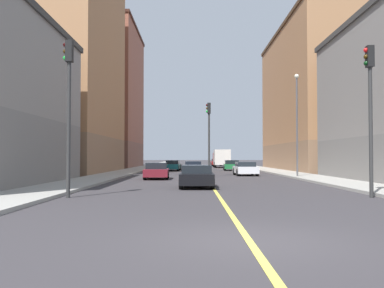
% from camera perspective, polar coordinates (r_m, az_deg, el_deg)
% --- Properties ---
extents(ground_plane, '(400.00, 400.00, 0.00)m').
position_cam_1_polar(ground_plane, '(8.88, 7.92, -12.79)').
color(ground_plane, '#353235').
rests_on(ground_plane, ground).
extents(sidewalk_left, '(3.08, 168.00, 0.15)m').
position_cam_1_polar(sidewalk_left, '(58.42, 9.53, -3.29)').
color(sidewalk_left, '#9E9B93').
rests_on(sidewalk_left, ground).
extents(sidewalk_right, '(3.08, 168.00, 0.15)m').
position_cam_1_polar(sidewalk_right, '(58.10, -6.76, -3.31)').
color(sidewalk_right, '#9E9B93').
rests_on(sidewalk_right, ground).
extents(lane_center_stripe, '(0.16, 154.00, 0.01)m').
position_cam_1_polar(lane_center_stripe, '(57.68, 1.41, -3.40)').
color(lane_center_stripe, '#E5D14C').
rests_on(lane_center_stripe, ground).
extents(building_left_mid, '(11.61, 25.77, 17.70)m').
position_cam_1_polar(building_left_mid, '(55.47, 17.76, 5.78)').
color(building_left_mid, '#8F6B4F').
rests_on(building_left_mid, ground).
extents(building_right_midblock, '(11.61, 19.42, 23.65)m').
position_cam_1_polar(building_right_midblock, '(47.57, -17.54, 10.66)').
color(building_right_midblock, '#8F6B4F').
rests_on(building_right_midblock, ground).
extents(building_right_distant, '(11.61, 18.43, 21.76)m').
position_cam_1_polar(building_right_distant, '(67.96, -11.95, 6.09)').
color(building_right_distant, brown).
rests_on(building_right_distant, ground).
extents(traffic_light_left_near, '(0.40, 0.32, 6.35)m').
position_cam_1_polar(traffic_light_left_near, '(19.21, 23.15, 5.53)').
color(traffic_light_left_near, '#2D2D2D').
rests_on(traffic_light_left_near, ground).
extents(traffic_light_right_near, '(0.40, 0.32, 6.58)m').
position_cam_1_polar(traffic_light_right_near, '(18.47, -16.07, 6.15)').
color(traffic_light_right_near, '#2D2D2D').
rests_on(traffic_light_right_near, ground).
extents(traffic_light_median_far, '(0.40, 0.32, 6.26)m').
position_cam_1_polar(traffic_light_median_far, '(35.73, 2.54, 2.02)').
color(traffic_light_median_far, '#2D2D2D').
rests_on(traffic_light_median_far, ground).
extents(street_lamp_left_near, '(0.36, 0.36, 8.23)m').
position_cam_1_polar(street_lamp_left_near, '(35.07, 14.24, 3.81)').
color(street_lamp_left_near, '#4C4C51').
rests_on(street_lamp_left_near, ground).
extents(car_maroon, '(1.93, 4.03, 1.24)m').
position_cam_1_polar(car_maroon, '(32.24, -4.55, -3.68)').
color(car_maroon, maroon).
rests_on(car_maroon, ground).
extents(car_teal, '(1.95, 4.60, 1.25)m').
position_cam_1_polar(car_teal, '(51.87, -2.36, -2.91)').
color(car_teal, '#196670').
rests_on(car_teal, ground).
extents(car_red, '(2.02, 4.63, 1.31)m').
position_cam_1_polar(car_red, '(78.27, 3.56, -2.48)').
color(car_red, red).
rests_on(car_red, ground).
extents(car_white, '(1.99, 3.96, 1.23)m').
position_cam_1_polar(car_white, '(38.48, 7.47, -3.32)').
color(car_white, white).
rests_on(car_white, ground).
extents(car_green, '(2.05, 4.44, 1.27)m').
position_cam_1_polar(car_green, '(52.63, 5.61, -2.88)').
color(car_green, '#1E6B38').
rests_on(car_green, ground).
extents(car_black, '(1.91, 3.92, 1.24)m').
position_cam_1_polar(car_black, '(23.32, 0.91, -4.40)').
color(car_black, black).
rests_on(car_black, ground).
extents(car_blue, '(1.81, 4.15, 1.25)m').
position_cam_1_polar(car_blue, '(41.68, 0.42, -3.21)').
color(car_blue, '#23389E').
rests_on(car_blue, ground).
extents(box_truck, '(2.49, 6.67, 2.77)m').
position_cam_1_polar(box_truck, '(66.29, 4.26, -1.88)').
color(box_truck, maroon).
rests_on(box_truck, ground).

